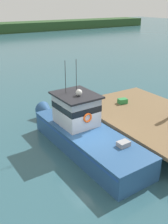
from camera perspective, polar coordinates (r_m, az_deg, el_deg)
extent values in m
plane|color=#2D5660|center=(14.32, 0.50, -9.04)|extent=(200.00, 200.00, 0.00)
cylinder|color=#4C3D2D|center=(18.20, -0.69, 0.16)|extent=(0.36, 0.36, 1.00)
cylinder|color=#4C3D2D|center=(21.21, 11.36, 3.13)|extent=(0.36, 0.36, 1.00)
cube|color=brown|center=(16.60, 14.57, -0.75)|extent=(6.00, 9.00, 0.20)
cube|color=#285184|center=(14.21, 0.93, -6.72)|extent=(2.72, 8.07, 1.10)
cone|color=#285184|center=(18.01, -8.02, -0.16)|extent=(1.15, 1.83, 1.10)
cube|color=#234C9E|center=(13.99, 0.94, -5.13)|extent=(2.73, 7.91, 0.12)
cube|color=#285184|center=(13.91, 0.95, -4.55)|extent=(2.76, 8.07, 0.12)
cube|color=silver|center=(14.45, -1.75, 0.25)|extent=(1.96, 2.25, 1.80)
cube|color=black|center=(14.33, -1.77, 1.41)|extent=(1.98, 2.27, 0.36)
cube|color=#232328|center=(14.11, -1.80, 3.80)|extent=(2.21, 2.56, 0.10)
sphere|color=white|center=(13.79, -1.14, 4.35)|extent=(0.36, 0.36, 0.36)
cylinder|color=black|center=(14.06, -4.17, 7.74)|extent=(0.03, 0.03, 1.80)
cylinder|color=black|center=(14.41, -1.74, 8.18)|extent=(0.03, 0.03, 1.80)
cube|color=#939399|center=(12.68, 8.76, -7.23)|extent=(0.61, 0.46, 0.36)
torus|color=orange|center=(11.82, 7.24, -10.30)|extent=(0.58, 0.58, 0.12)
torus|color=#EA5119|center=(13.59, 0.83, -1.32)|extent=(0.54, 0.11, 0.54)
cube|color=#2D8442|center=(17.87, 8.57, 2.43)|extent=(0.67, 0.55, 0.33)
sphere|color=red|center=(23.08, -1.14, 4.44)|extent=(0.37, 0.37, 0.37)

